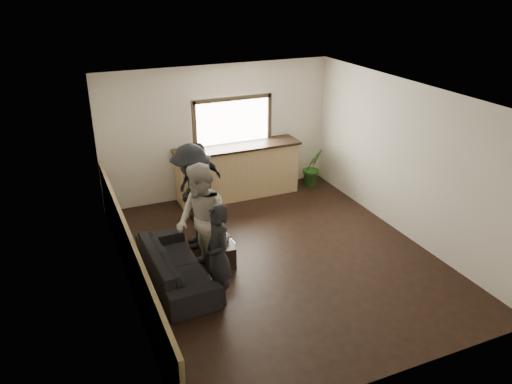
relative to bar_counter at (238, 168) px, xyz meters
name	(u,v)px	position (x,y,z in m)	size (l,w,h in m)	color
ground	(279,257)	(-0.30, -2.70, -0.64)	(5.00, 6.00, 0.01)	black
room_shell	(238,185)	(-1.04, -2.70, 0.83)	(5.01, 6.01, 2.80)	silver
bar_counter	(238,168)	(0.00, 0.00, 0.00)	(2.70, 0.68, 2.13)	tan
sofa	(176,265)	(-2.09, -2.71, -0.34)	(2.03, 0.79, 0.59)	black
coffee_table	(217,249)	(-1.29, -2.31, -0.45)	(0.47, 0.85, 0.38)	black
cup_a	(212,233)	(-1.32, -2.15, -0.21)	(0.13, 0.13, 0.10)	silver
cup_b	(227,238)	(-1.14, -2.42, -0.22)	(0.10, 0.10, 0.09)	silver
potted_plant	(313,167)	(1.78, -0.11, -0.21)	(0.47, 0.38, 0.86)	#2D6623
person_a	(218,255)	(-1.64, -3.44, 0.13)	(0.46, 0.58, 1.55)	black
person_b	(201,223)	(-1.64, -2.68, 0.30)	(0.83, 1.00, 1.88)	#B7B2A5
person_c	(192,197)	(-1.49, -1.71, 0.30)	(0.81, 1.28, 1.88)	black
person_d	(201,182)	(-1.06, -0.79, 0.15)	(1.00, 0.68, 1.58)	black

